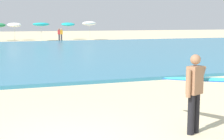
{
  "coord_description": "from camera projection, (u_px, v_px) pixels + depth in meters",
  "views": [
    {
      "loc": [
        -1.24,
        -6.08,
        2.41
      ],
      "look_at": [
        1.71,
        2.45,
        1.1
      ],
      "focal_mm": 53.57,
      "sensor_mm": 36.0,
      "label": 1
    }
  ],
  "objects": [
    {
      "name": "beach_umbrella_7",
      "position": [
        89.0,
        23.0,
        43.65
      ],
      "size": [
        1.85,
        1.88,
        2.5
      ],
      "color": "beige",
      "rests_on": "ground"
    },
    {
      "name": "beach_umbrella_6",
      "position": [
        68.0,
        24.0,
        44.63
      ],
      "size": [
        1.82,
        1.85,
        2.37
      ],
      "color": "beige",
      "rests_on": "ground"
    },
    {
      "name": "surfer_with_board",
      "position": [
        201.0,
        85.0,
        7.29
      ],
      "size": [
        1.41,
        2.49,
        1.73
      ],
      "color": "black",
      "rests_on": "ground"
    },
    {
      "name": "sea",
      "position": [
        14.0,
        53.0,
        25.35
      ],
      "size": [
        120.0,
        28.0,
        0.14
      ],
      "primitive_type": "cube",
      "color": "teal",
      "rests_on": "ground"
    },
    {
      "name": "beachgoer_near_row_left",
      "position": [
        59.0,
        34.0,
        41.72
      ],
      "size": [
        0.32,
        0.2,
        1.58
      ],
      "color": "#383842",
      "rests_on": "ground"
    },
    {
      "name": "beachgoer_near_row_right",
      "position": [
        61.0,
        34.0,
        41.77
      ],
      "size": [
        0.32,
        0.2,
        1.58
      ],
      "color": "#383842",
      "rests_on": "ground"
    },
    {
      "name": "beach_umbrella_4",
      "position": [
        14.0,
        25.0,
        42.7
      ],
      "size": [
        1.8,
        1.84,
        2.33
      ],
      "color": "beige",
      "rests_on": "ground"
    },
    {
      "name": "beach_umbrella_5",
      "position": [
        41.0,
        24.0,
        41.52
      ],
      "size": [
        2.09,
        2.09,
        2.32
      ],
      "color": "beige",
      "rests_on": "ground"
    }
  ]
}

